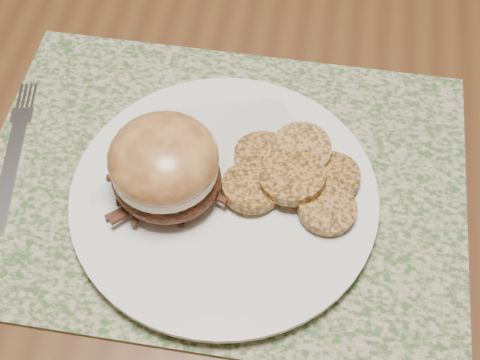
% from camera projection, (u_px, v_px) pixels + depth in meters
% --- Properties ---
extents(ground, '(3.50, 3.50, 0.00)m').
position_uv_depth(ground, '(201.00, 337.00, 1.32)').
color(ground, brown).
rests_on(ground, ground).
extents(dining_table, '(1.50, 0.90, 0.75)m').
position_uv_depth(dining_table, '(173.00, 125.00, 0.77)').
color(dining_table, '#563518').
rests_on(dining_table, ground).
extents(placemat, '(0.45, 0.33, 0.00)m').
position_uv_depth(placemat, '(222.00, 182.00, 0.62)').
color(placemat, '#3E5B2E').
rests_on(placemat, dining_table).
extents(dinner_plate, '(0.26, 0.26, 0.02)m').
position_uv_depth(dinner_plate, '(224.00, 197.00, 0.60)').
color(dinner_plate, white).
rests_on(dinner_plate, placemat).
extents(pork_sandwich, '(0.13, 0.12, 0.07)m').
position_uv_depth(pork_sandwich, '(165.00, 166.00, 0.57)').
color(pork_sandwich, black).
rests_on(pork_sandwich, dinner_plate).
extents(roasted_potatoes, '(0.14, 0.13, 0.03)m').
position_uv_depth(roasted_potatoes, '(294.00, 175.00, 0.59)').
color(roasted_potatoes, '#B17534').
rests_on(roasted_potatoes, dinner_plate).
extents(fork, '(0.05, 0.18, 0.00)m').
position_uv_depth(fork, '(14.00, 153.00, 0.64)').
color(fork, '#BBBAC2').
rests_on(fork, placemat).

